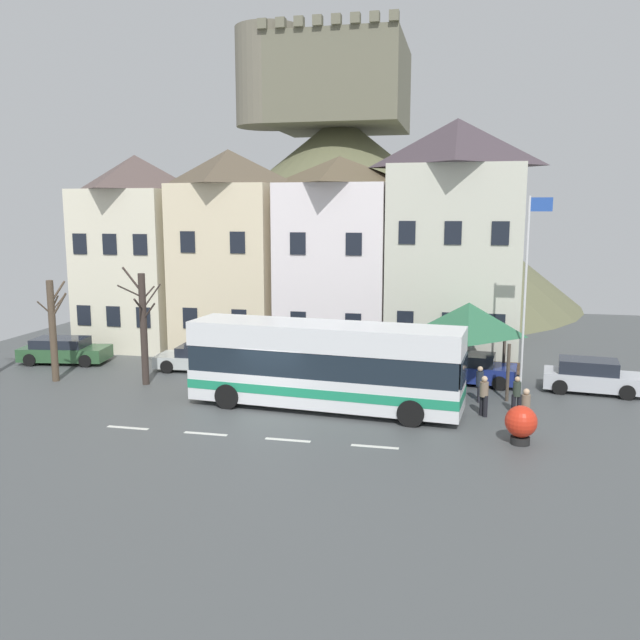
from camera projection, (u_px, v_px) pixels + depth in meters
name	position (u px, v px, depth m)	size (l,w,h in m)	color
ground_plane	(264.00, 419.00, 25.06)	(40.00, 60.00, 0.07)	#4B4F50
townhouse_00	(138.00, 252.00, 38.23)	(5.29, 6.26, 10.87)	beige
townhouse_01	(230.00, 252.00, 36.44)	(5.41, 5.13, 11.01)	beige
townhouse_02	(339.00, 256.00, 36.13)	(5.63, 7.05, 10.63)	white
townhouse_03	(454.00, 241.00, 34.50)	(6.47, 6.70, 12.38)	beige
hilltop_castle	(339.00, 204.00, 56.84)	(40.07, 40.07, 22.22)	#626445
transit_bus	(324.00, 366.00, 26.05)	(10.98, 3.38, 3.41)	white
bus_shelter	(469.00, 319.00, 28.83)	(3.60, 3.60, 3.83)	#473D33
parked_car_00	(64.00, 350.00, 34.18)	(4.59, 2.48, 1.30)	#2F5834
parked_car_01	(203.00, 358.00, 32.65)	(4.54, 2.26, 1.21)	silver
parked_car_02	(591.00, 376.00, 28.63)	(4.16, 2.21, 1.43)	silver
parked_car_03	(471.00, 369.00, 30.11)	(4.03, 2.23, 1.36)	navy
pedestrian_00	(526.00, 406.00, 23.66)	(0.32, 0.30, 1.52)	black
pedestrian_01	(517.00, 394.00, 25.67)	(0.38, 0.30, 1.45)	black
pedestrian_02	(480.00, 382.00, 27.09)	(0.30, 0.33, 1.51)	#2D2D38
pedestrian_03	(484.00, 395.00, 25.24)	(0.33, 0.34, 1.58)	black
public_bench	(503.00, 371.00, 30.49)	(1.53, 0.48, 0.87)	brown
flagpole	(527.00, 284.00, 27.36)	(0.95, 0.10, 8.36)	silver
harbour_buoy	(521.00, 423.00, 22.23)	(1.07, 1.07, 1.32)	black
bare_tree_01	(53.00, 329.00, 30.22)	(1.21, 1.55, 4.67)	brown
bare_tree_02	(143.00, 327.00, 29.60)	(1.85, 1.97, 5.30)	#382D28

